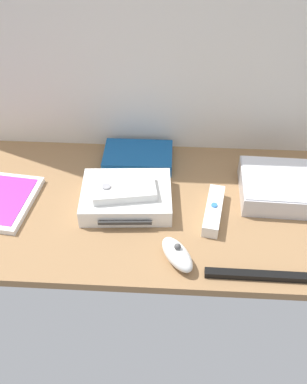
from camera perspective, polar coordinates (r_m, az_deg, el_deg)
The scene contains 10 objects.
ground_plane at distance 104.05cm, azimuth 0.00°, elevation -2.06°, with size 100.00×48.00×2.00cm, color #936D47.
back_wall at distance 107.05cm, azimuth 0.80°, elevation 20.36°, with size 110.00×1.20×64.00cm, color silver.
game_console at distance 102.01cm, azimuth -3.61°, elevation -0.78°, with size 22.01×17.55×4.40cm.
mini_computer at distance 108.38cm, azimuth 15.89°, elevation 0.72°, with size 17.54×17.54×5.30cm.
game_case at distance 109.12cm, azimuth -19.19°, elevation -1.16°, with size 15.61×20.38×1.56cm.
network_router at distance 114.89cm, azimuth -2.05°, elevation 4.60°, with size 18.09×12.50×3.40cm.
remote_wand at distance 100.66cm, azimuth 7.94°, elevation -2.43°, with size 5.98×15.19×3.40cm.
remote_nunchuk at distance 90.22cm, azimuth 3.13°, elevation -8.21°, with size 9.03×10.81×5.10cm.
remote_classic_pad at distance 99.54cm, azimuth -3.92°, elevation 0.39°, with size 15.59×10.43×2.40cm.
sensor_bar at distance 91.12cm, azimuth 14.43°, elevation -10.65°, with size 24.00×1.80×1.40cm, color black.
Camera 1 is at (4.28, -75.00, 71.00)cm, focal length 40.40 mm.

